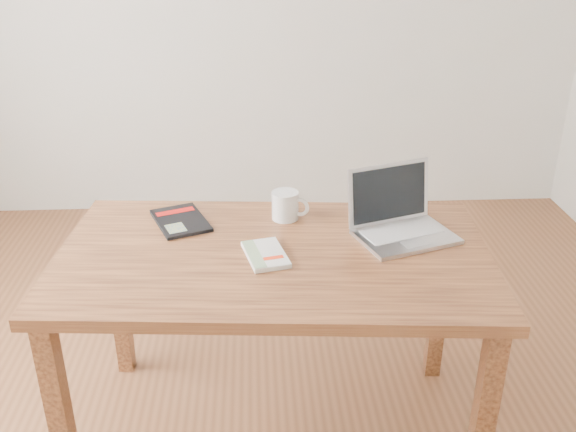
{
  "coord_description": "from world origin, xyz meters",
  "views": [
    {
      "loc": [
        0.0,
        -1.87,
        1.75
      ],
      "look_at": [
        0.11,
        0.02,
        0.85
      ],
      "focal_mm": 40.0,
      "sensor_mm": 36.0,
      "label": 1
    }
  ],
  "objects": [
    {
      "name": "white_guidebook",
      "position": [
        0.03,
        -0.07,
        0.76
      ],
      "size": [
        0.16,
        0.22,
        0.02
      ],
      "rotation": [
        0.0,
        0.0,
        0.23
      ],
      "color": "beige",
      "rests_on": "desk"
    },
    {
      "name": "laptop",
      "position": [
        0.49,
        0.08,
        0.8
      ],
      "size": [
        0.38,
        0.34,
        0.22
      ],
      "rotation": [
        0.0,
        0.0,
        0.34
      ],
      "color": "silver",
      "rests_on": "desk"
    },
    {
      "name": "desk",
      "position": [
        0.06,
        -0.04,
        0.66
      ],
      "size": [
        1.46,
        0.91,
        0.75
      ],
      "rotation": [
        0.0,
        0.0,
        -0.08
      ],
      "color": "brown",
      "rests_on": "ground"
    },
    {
      "name": "black_guidebook",
      "position": [
        -0.26,
        0.2,
        0.76
      ],
      "size": [
        0.24,
        0.29,
        0.01
      ],
      "rotation": [
        0.0,
        0.0,
        0.38
      ],
      "color": "black",
      "rests_on": "desk"
    },
    {
      "name": "room",
      "position": [
        -0.07,
        0.0,
        1.36
      ],
      "size": [
        4.04,
        4.04,
        2.7
      ],
      "color": "brown",
      "rests_on": "ground"
    },
    {
      "name": "coffee_mug",
      "position": [
        0.11,
        0.21,
        0.8
      ],
      "size": [
        0.13,
        0.1,
        0.1
      ],
      "rotation": [
        0.0,
        0.0,
        -0.34
      ],
      "color": "white",
      "rests_on": "desk"
    }
  ]
}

